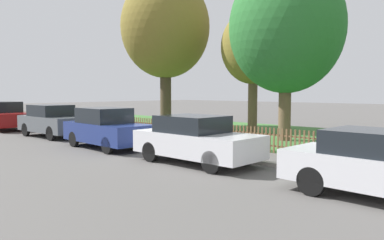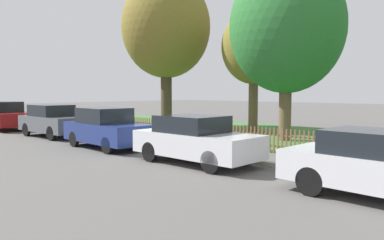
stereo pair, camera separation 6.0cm
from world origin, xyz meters
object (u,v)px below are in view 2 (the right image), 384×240
tree_behind_motorcycle (254,48)px  parked_car_navy_estate (107,128)px  parked_car_red_compact (195,139)px  tree_nearest_kerb (166,28)px  tree_mid_park (287,28)px  parked_car_silver_hatchback (3,116)px  covered_motorcycle (201,132)px  parked_car_black_saloon (53,121)px

tree_behind_motorcycle → parked_car_navy_estate: bearing=-95.0°
parked_car_red_compact → tree_behind_motorcycle: bearing=113.7°
tree_nearest_kerb → tree_mid_park: 8.30m
parked_car_silver_hatchback → covered_motorcycle: parked_car_silver_hatchback is taller
tree_behind_motorcycle → parked_car_red_compact: bearing=-65.6°
parked_car_silver_hatchback → parked_car_red_compact: (14.89, 0.29, -0.06)m
parked_car_silver_hatchback → parked_car_black_saloon: bearing=4.6°
covered_motorcycle → tree_nearest_kerb: tree_nearest_kerb is taller
parked_car_red_compact → covered_motorcycle: size_ratio=1.93×
parked_car_red_compact → tree_mid_park: (-0.81, 6.52, 4.16)m
tree_nearest_kerb → parked_car_silver_hatchback: bearing=-129.0°
parked_car_black_saloon → tree_nearest_kerb: size_ratio=0.45×
parked_car_red_compact → tree_mid_park: size_ratio=0.51×
parked_car_silver_hatchback → parked_car_navy_estate: parked_car_silver_hatchback is taller
tree_nearest_kerb → tree_behind_motorcycle: size_ratio=1.39×
parked_car_navy_estate → tree_nearest_kerb: (-4.47, 7.07, 5.16)m
parked_car_black_saloon → tree_behind_motorcycle: tree_behind_motorcycle is taller
parked_car_navy_estate → tree_behind_motorcycle: 9.34m
parked_car_silver_hatchback → parked_car_red_compact: bearing=2.1°
parked_car_red_compact → tree_behind_motorcycle: (-3.82, 8.42, 3.72)m
parked_car_black_saloon → parked_car_navy_estate: 4.86m
parked_car_silver_hatchback → tree_nearest_kerb: (5.85, 7.22, 5.13)m
covered_motorcycle → tree_mid_park: (0.90, 4.43, 4.22)m
parked_car_red_compact → tree_nearest_kerb: 12.52m
tree_nearest_kerb → tree_mid_park: tree_nearest_kerb is taller
parked_car_silver_hatchback → parked_car_red_compact: size_ratio=1.14×
parked_car_black_saloon → covered_motorcycle: parked_car_black_saloon is taller
covered_motorcycle → tree_behind_motorcycle: tree_behind_motorcycle is taller
parked_car_red_compact → tree_nearest_kerb: size_ratio=0.44×
parked_car_black_saloon → parked_car_navy_estate: size_ratio=1.03×
covered_motorcycle → tree_nearest_kerb: bearing=148.3°
parked_car_black_saloon → tree_behind_motorcycle: bearing=54.3°
parked_car_silver_hatchback → tree_mid_park: size_ratio=0.59×
parked_car_silver_hatchback → tree_mid_park: tree_mid_park is taller
parked_car_black_saloon → parked_car_red_compact: parked_car_black_saloon is taller
parked_car_navy_estate → parked_car_silver_hatchback: bearing=-177.8°
tree_nearest_kerb → parked_car_navy_estate: bearing=-57.7°
parked_car_silver_hatchback → parked_car_red_compact: parked_car_silver_hatchback is taller
parked_car_black_saloon → tree_mid_park: size_ratio=0.52×
parked_car_black_saloon → covered_motorcycle: size_ratio=1.95×
parked_car_red_compact → covered_motorcycle: (-1.71, 2.09, -0.06)m
parked_car_black_saloon → tree_behind_motorcycle: 10.71m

